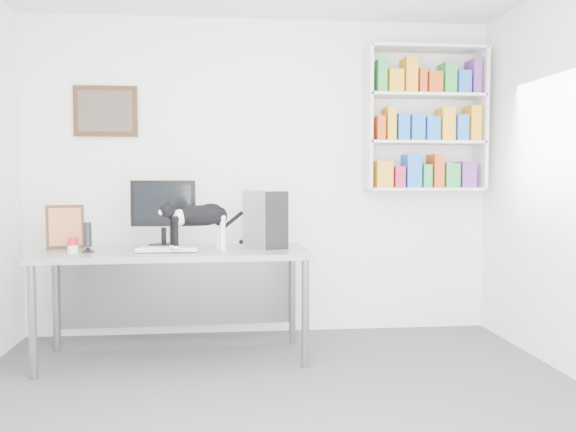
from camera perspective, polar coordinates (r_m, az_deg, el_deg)
The scene contains 11 objects.
room at distance 3.29m, azimuth -0.45°, elevation 3.69°, with size 4.01×4.01×2.70m.
bookshelf at distance 5.43m, azimuth 12.69°, elevation 8.84°, with size 1.03×0.28×1.24m, color silver.
wall_art at distance 5.36m, azimuth -16.70°, elevation 9.37°, with size 0.52×0.04×0.42m, color #482A17.
desk at distance 4.63m, azimuth -10.51°, elevation -8.17°, with size 1.95×0.76×0.81m, color gray.
monitor at distance 4.77m, azimuth -11.57°, elevation 0.28°, with size 0.49×0.23×0.52m, color black.
keyboard at distance 4.47m, azimuth -11.22°, elevation -3.09°, with size 0.43×0.17×0.03m, color beige.
pc_tower at distance 4.64m, azimuth -2.18°, elevation -0.27°, with size 0.19×0.44×0.44m, color #B7B7BC.
speaker at distance 4.56m, azimuth -18.23°, elevation -1.86°, with size 0.10×0.10×0.22m, color black.
leaning_print at distance 4.88m, azimuth -20.13°, elevation -0.88°, with size 0.27×0.11×0.34m, color #482A17.
soup_can at distance 4.56m, azimuth -19.48°, elevation -2.62°, with size 0.07×0.07×0.11m, color red.
cat at distance 4.39m, azimuth -8.25°, elevation -1.07°, with size 0.57×0.15×0.35m, color black, non-canonical shape.
Camera 1 is at (-0.31, -3.27, 1.34)m, focal length 38.00 mm.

